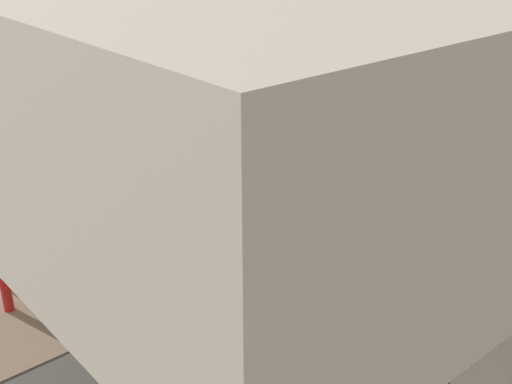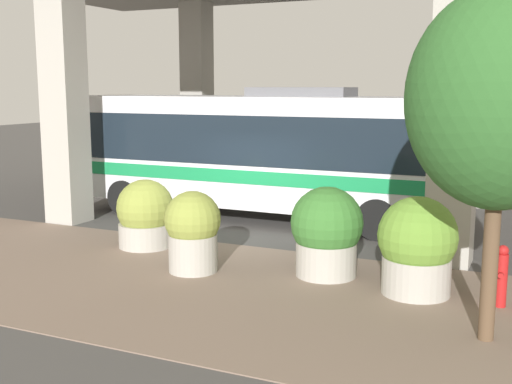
{
  "view_description": "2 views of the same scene",
  "coord_description": "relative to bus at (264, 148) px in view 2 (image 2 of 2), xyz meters",
  "views": [
    {
      "loc": [
        9.14,
        -9.32,
        7.29
      ],
      "look_at": [
        0.78,
        -2.1,
        2.29
      ],
      "focal_mm": 45.0,
      "sensor_mm": 36.0,
      "label": 1
    },
    {
      "loc": [
        -12.84,
        -6.69,
        3.62
      ],
      "look_at": [
        -0.43,
        -1.01,
        1.36
      ],
      "focal_mm": 45.0,
      "sensor_mm": 36.0,
      "label": 2
    }
  ],
  "objects": [
    {
      "name": "street_tree_near",
      "position": [
        -6.59,
        -6.41,
        1.49
      ],
      "size": [
        2.55,
        2.55,
        4.98
      ],
      "color": "brown",
      "rests_on": "ground"
    },
    {
      "name": "sidewalk_strip",
      "position": [
        -6.08,
        -0.36,
        -1.93
      ],
      "size": [
        6.0,
        40.0,
        0.02
      ],
      "color": "#7A6656",
      "rests_on": "ground"
    },
    {
      "name": "planter_back",
      "position": [
        -4.07,
        1.11,
        -1.21
      ],
      "size": [
        1.29,
        1.29,
        1.55
      ],
      "color": "#ADA89E",
      "rests_on": "ground"
    },
    {
      "name": "fire_hydrant",
      "position": [
        -5.01,
        -6.49,
        -1.41
      ],
      "size": [
        0.4,
        0.19,
        1.06
      ],
      "color": "#B21919",
      "rests_on": "ground"
    },
    {
      "name": "ground_plane",
      "position": [
        -3.08,
        -0.36,
        -1.94
      ],
      "size": [
        80.0,
        80.0,
        0.0
      ],
      "primitive_type": "plane",
      "color": "#474442",
      "rests_on": "ground"
    },
    {
      "name": "planter_extra",
      "position": [
        -4.92,
        -5.1,
        -1.08
      ],
      "size": [
        1.38,
        1.38,
        1.75
      ],
      "color": "#ADA89E",
      "rests_on": "ground"
    },
    {
      "name": "bus",
      "position": [
        0.0,
        0.0,
        0.0
      ],
      "size": [
        2.74,
        10.74,
        3.59
      ],
      "color": "silver",
      "rests_on": "ground"
    },
    {
      "name": "planter_middle",
      "position": [
        -5.34,
        -0.85,
        -1.12
      ],
      "size": [
        1.1,
        1.1,
        1.61
      ],
      "color": "#ADA89E",
      "rests_on": "ground"
    },
    {
      "name": "planter_front",
      "position": [
        -4.54,
        -3.32,
        -1.07
      ],
      "size": [
        1.38,
        1.38,
        1.74
      ],
      "color": "#ADA89E",
      "rests_on": "ground"
    }
  ]
}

